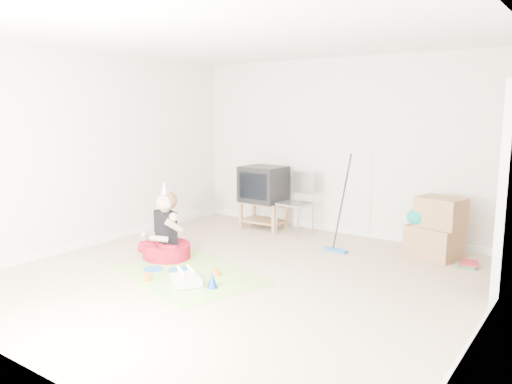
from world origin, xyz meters
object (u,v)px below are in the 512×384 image
Objects in this scene: folding_chair at (295,204)px; birthday_cake at (186,281)px; tv_stand at (263,212)px; cardboard_boxes at (436,229)px; seated_woman at (166,241)px; crt_tv at (263,184)px.

folding_chair is 2.59m from birthday_cake.
birthday_cake is (0.79, -2.61, -0.21)m from tv_stand.
cardboard_boxes is 0.78× the size of seated_woman.
crt_tv is 0.66m from folding_chair.
crt_tv reaches higher than birthday_cake.
crt_tv reaches higher than tv_stand.
birthday_cake is at bearing -70.54° from crt_tv.
crt_tv reaches higher than folding_chair.
seated_woman is 2.25× the size of birthday_cake.
tv_stand is at bearing -60.89° from crt_tv.
crt_tv is at bearing 116.57° from tv_stand.
crt_tv is (-0.00, 0.00, 0.45)m from tv_stand.
seated_woman reaches higher than folding_chair.
crt_tv is 1.48× the size of birthday_cake.
crt_tv is 2.68m from cardboard_boxes.
tv_stand is at bearing 173.94° from folding_chair.
tv_stand is 2.02m from seated_woman.
tv_stand is 0.89× the size of cardboard_boxes.
seated_woman is at bearing 146.49° from birthday_cake.
seated_woman is at bearing -144.30° from cardboard_boxes.
birthday_cake is at bearing -125.94° from cardboard_boxes.
crt_tv is at bearing 179.19° from cardboard_boxes.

